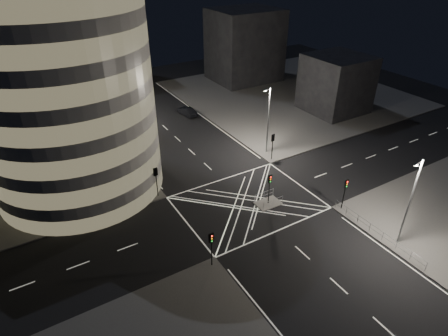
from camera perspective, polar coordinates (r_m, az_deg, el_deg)
ground at (r=45.71m, az=3.59°, el=-5.28°), size 120.00×120.00×0.00m
sidewalk_far_right at (r=80.69m, az=10.02°, el=11.14°), size 42.00×42.00×0.15m
central_island at (r=45.68m, az=6.73°, el=-5.37°), size 3.00×2.00×0.15m
office_tower_curved at (r=50.80m, az=-29.50°, el=10.66°), size 30.00×29.00×27.20m
building_right_far at (r=86.69m, az=3.14°, el=18.18°), size 14.00×12.00×15.00m
building_right_near at (r=72.33m, az=16.69°, el=12.23°), size 10.00×10.00×10.00m
building_far_end at (r=91.46m, az=-20.51°, el=17.94°), size 18.00×8.00×18.00m
tree_a at (r=46.21m, az=-13.51°, el=1.33°), size 3.76×3.76×6.80m
tree_b at (r=51.54m, az=-15.66°, el=3.78°), size 4.50×4.50×6.83m
tree_c at (r=56.49m, az=-17.62°, el=6.95°), size 4.79×4.79×7.91m
tree_d at (r=62.05m, az=-19.09°, el=8.60°), size 4.89×4.89×7.70m
tree_e at (r=67.80m, az=-20.28°, el=9.69°), size 4.37×4.37×6.78m
traffic_signal_fl at (r=45.77m, az=-10.32°, el=-1.31°), size 0.55×0.22×4.00m
traffic_signal_nl at (r=35.78m, az=-1.94°, el=-11.42°), size 0.55×0.22×4.00m
traffic_signal_fr at (r=53.35m, az=7.43°, el=3.93°), size 0.55×0.22×4.00m
traffic_signal_nr at (r=45.07m, az=17.98°, el=-3.03°), size 0.55×0.22×4.00m
traffic_signal_island at (r=44.06m, az=6.96°, el=-2.40°), size 0.55×0.22×4.00m
street_lamp_left_near at (r=48.66m, az=-13.61°, el=3.94°), size 1.25×0.25×10.00m
street_lamp_left_far at (r=64.83m, az=-18.93°, el=10.07°), size 1.25×0.25×10.00m
street_lamp_right_far at (r=54.14m, az=6.73°, el=7.48°), size 1.25×0.25×10.00m
street_lamp_right_near at (r=40.84m, az=26.47°, el=-4.44°), size 1.25×0.25×10.00m
railing_near_right at (r=43.53m, az=22.17°, el=-8.97°), size 0.06×11.70×1.10m
railing_island_south at (r=44.75m, az=7.48°, el=-5.31°), size 2.80×0.06×1.10m
railing_island_north at (r=45.88m, az=6.11°, el=-4.17°), size 2.80×0.06×1.10m
sedan at (r=69.15m, az=-5.67°, el=8.61°), size 2.12×4.63×1.47m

